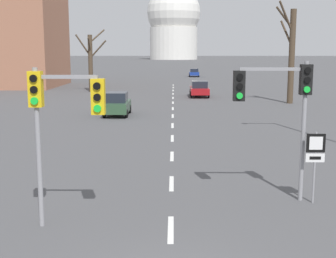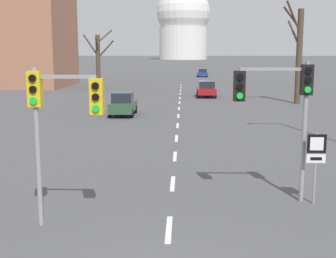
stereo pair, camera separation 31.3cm
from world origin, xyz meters
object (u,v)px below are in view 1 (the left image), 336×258
Objects in this scene: sedan_near_right at (199,89)px; sedan_mid_centre at (194,73)px; sedan_near_left at (117,104)px; traffic_signal_near_right at (281,96)px; traffic_signal_near_left at (59,108)px; route_sign_post at (315,155)px.

sedan_mid_centre is at bearing 88.38° from sedan_near_right.
sedan_mid_centre is (8.05, 52.35, -0.10)m from sedan_near_left.
sedan_mid_centre is (1.07, 38.00, -0.09)m from sedan_near_right.
traffic_signal_near_right is 6.94m from traffic_signal_near_left.
traffic_signal_near_right is 1.12× the size of sedan_near_left.
route_sign_post reaches higher than sedan_near_left.
traffic_signal_near_right is 34.62m from sedan_near_right.
sedan_near_left is at bearing -98.74° from sedan_mid_centre.
route_sign_post is at bearing 15.36° from traffic_signal_near_left.
traffic_signal_near_right is at bearing 165.48° from route_sign_post.
sedan_mid_centre is (0.36, 72.52, -2.68)m from traffic_signal_near_right.
sedan_near_left is 0.94× the size of sedan_near_right.
traffic_signal_near_right is 1.03× the size of traffic_signal_near_left.
sedan_near_left is at bearing 92.96° from traffic_signal_near_left.
route_sign_post is 22.26m from sedan_near_left.
route_sign_post is at bearing -87.04° from sedan_near_right.
sedan_mid_centre is at bearing 81.26° from sedan_near_left.
sedan_near_right is (-0.71, 34.52, -2.59)m from traffic_signal_near_right.
traffic_signal_near_right is 72.57m from sedan_mid_centre.
traffic_signal_near_right reaches higher than traffic_signal_near_left.
route_sign_post is (7.61, 2.09, -1.77)m from traffic_signal_near_left.
traffic_signal_near_right is at bearing -90.29° from sedan_mid_centre.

